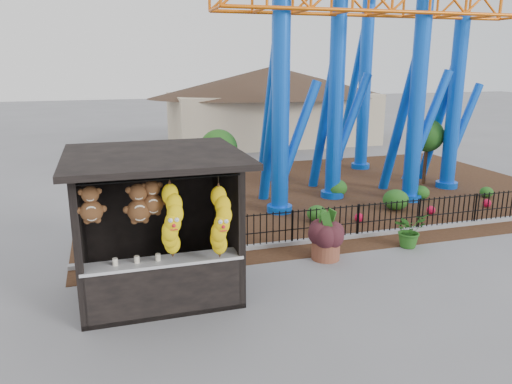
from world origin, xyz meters
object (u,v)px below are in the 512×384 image
object	(u,v)px
prize_booth	(158,230)
potted_plant	(410,230)
roller_coaster	(355,17)
terracotta_planter	(326,248)

from	to	relation	value
prize_booth	potted_plant	distance (m)	6.94
potted_plant	roller_coaster	bearing A→B (deg)	67.81
terracotta_planter	prize_booth	bearing A→B (deg)	-167.77
prize_booth	roller_coaster	bearing A→B (deg)	42.03
roller_coaster	terracotta_planter	size ratio (longest dim) A/B	15.27
prize_booth	terracotta_planter	size ratio (longest dim) A/B	4.86
roller_coaster	terracotta_planter	world-z (taller)	roller_coaster
terracotta_planter	potted_plant	world-z (taller)	potted_plant
roller_coaster	potted_plant	distance (m)	8.75
roller_coaster	terracotta_planter	bearing A→B (deg)	-121.10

